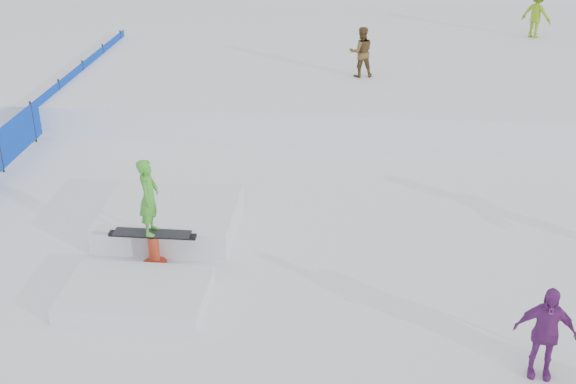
# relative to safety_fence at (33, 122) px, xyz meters

# --- Properties ---
(ground) EXTENTS (120.00, 120.00, 0.00)m
(ground) POSITION_rel_safety_fence_xyz_m (6.50, -6.60, -0.55)
(ground) COLOR white
(snow_midrise) EXTENTS (50.00, 18.00, 0.80)m
(snow_midrise) POSITION_rel_safety_fence_xyz_m (6.50, 9.40, -0.15)
(snow_midrise) COLOR white
(snow_midrise) RESTS_ON ground
(safety_fence) EXTENTS (0.05, 16.00, 1.10)m
(safety_fence) POSITION_rel_safety_fence_xyz_m (0.00, 0.00, 0.00)
(safety_fence) COLOR #0939BD
(safety_fence) RESTS_ON ground
(walker_olive) EXTENTS (0.81, 0.68, 1.46)m
(walker_olive) POSITION_rel_safety_fence_xyz_m (8.35, 3.91, 0.98)
(walker_olive) COLOR brown
(walker_olive) RESTS_ON snow_midrise
(walker_ygreen) EXTENTS (1.22, 1.12, 1.64)m
(walker_ygreen) POSITION_rel_safety_fence_xyz_m (14.41, 9.14, 1.07)
(walker_ygreen) COLOR #7AA715
(walker_ygreen) RESTS_ON snow_midrise
(spectator_purple) EXTENTS (0.91, 0.47, 1.48)m
(spectator_purple) POSITION_rel_safety_fence_xyz_m (11.00, -8.08, 0.19)
(spectator_purple) COLOR #71297C
(spectator_purple) RESTS_ON ground
(jib_rail_feature) EXTENTS (2.60, 4.40, 2.11)m
(jib_rail_feature) POSITION_rel_safety_fence_xyz_m (4.63, -5.06, -0.25)
(jib_rail_feature) COLOR white
(jib_rail_feature) RESTS_ON ground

